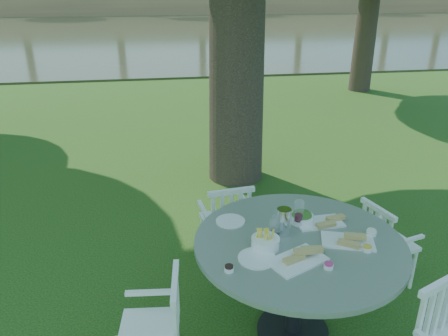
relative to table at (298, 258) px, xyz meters
The scene contains 7 objects.
ground 1.43m from the table, 104.80° to the left, with size 140.00×140.00×0.00m, color #15370B.
table is the anchor object (origin of this frame).
chair_ne 1.07m from the table, 26.53° to the left, with size 0.47×0.49×0.81m.
chair_nw 1.06m from the table, 109.47° to the left, with size 0.48×0.45×0.86m.
chair_sw 1.07m from the table, 163.84° to the right, with size 0.44×0.46×0.84m.
tableware 0.20m from the table, 139.10° to the left, with size 1.17×0.88×0.21m.
river 24.21m from the table, 90.75° to the left, with size 100.00×28.00×0.12m, color #343720.
Camera 1 is at (-0.65, -3.76, 2.53)m, focal length 35.00 mm.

